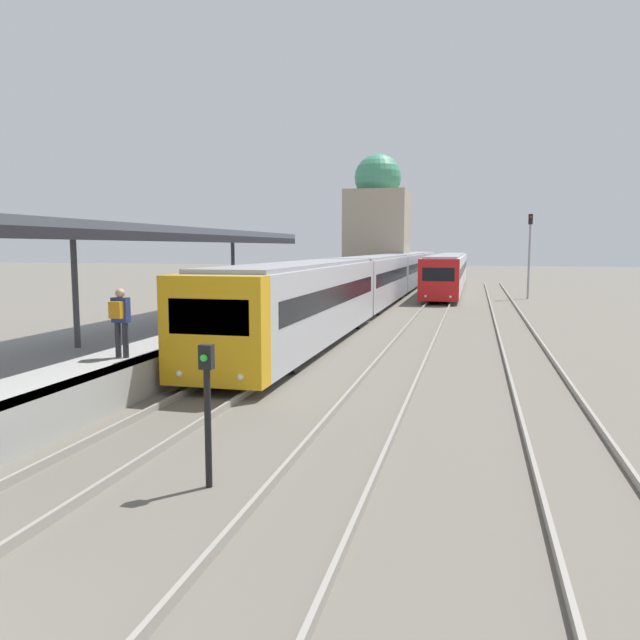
{
  "coord_description": "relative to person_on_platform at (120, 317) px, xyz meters",
  "views": [
    {
      "loc": [
        5.92,
        -2.86,
        3.53
      ],
      "look_at": [
        1.91,
        13.34,
        1.58
      ],
      "focal_mm": 35.0,
      "sensor_mm": 36.0,
      "label": 1
    }
  ],
  "objects": [
    {
      "name": "distant_domed_building",
      "position": [
        -0.28,
        42.11,
        3.54
      ],
      "size": [
        5.31,
        5.31,
        11.63
      ],
      "color": "gray",
      "rests_on": "ground_plane"
    },
    {
      "name": "signal_mast_far",
      "position": [
        11.78,
        31.76,
        1.69
      ],
      "size": [
        0.28,
        0.29,
        5.78
      ],
      "color": "gray",
      "rests_on": "ground_plane"
    },
    {
      "name": "person_on_platform",
      "position": [
        0.0,
        0.0,
        0.0
      ],
      "size": [
        0.4,
        0.4,
        1.66
      ],
      "color": "#2D2D33",
      "rests_on": "station_platform"
    },
    {
      "name": "signal_post_near",
      "position": [
        4.44,
        -4.94,
        -0.58
      ],
      "size": [
        0.2,
        0.21,
        2.14
      ],
      "color": "black",
      "rests_on": "ground_plane"
    },
    {
      "name": "train_near",
      "position": [
        2.25,
        31.54,
        -0.22
      ],
      "size": [
        2.58,
        62.95,
        3.0
      ],
      "color": "gold",
      "rests_on": "ground_plane"
    },
    {
      "name": "train_far",
      "position": [
        6.07,
        40.59,
        -0.24
      ],
      "size": [
        2.49,
        31.14,
        2.94
      ],
      "color": "red",
      "rests_on": "ground_plane"
    },
    {
      "name": "platform_canopy",
      "position": [
        -1.93,
        1.1,
        2.13
      ],
      "size": [
        4.0,
        27.58,
        3.24
      ],
      "color": "#4C515B",
      "rests_on": "station_platform"
    }
  ]
}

